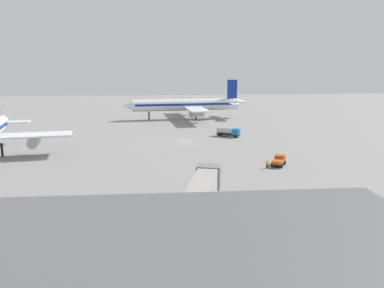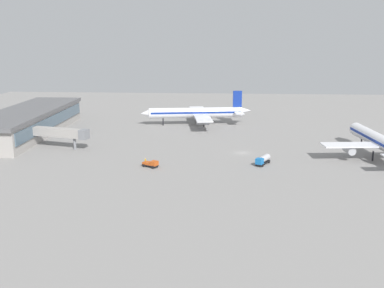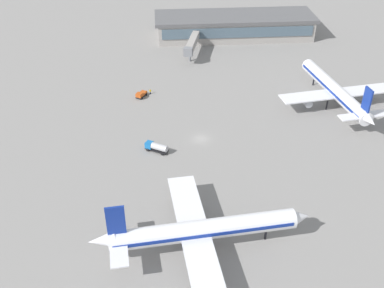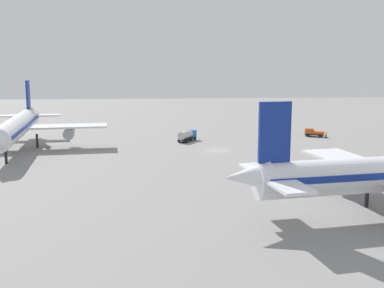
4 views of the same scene
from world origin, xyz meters
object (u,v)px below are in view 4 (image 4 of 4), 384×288
object	(u,v)px
fuel_truck	(187,135)
airplane_at_gate	(18,126)
ground_crew_worker	(326,135)
pushback_tractor	(313,133)

from	to	relation	value
fuel_truck	airplane_at_gate	bearing A→B (deg)	133.44
fuel_truck	ground_crew_worker	world-z (taller)	fuel_truck
fuel_truck	ground_crew_worker	size ratio (longest dim) A/B	3.84
airplane_at_gate	pushback_tractor	world-z (taller)	airplane_at_gate
pushback_tractor	fuel_truck	bearing A→B (deg)	36.91
fuel_truck	ground_crew_worker	bearing A→B (deg)	-57.43
fuel_truck	ground_crew_worker	xyz separation A→B (m)	(1.69, -33.39, -0.54)
airplane_at_gate	pushback_tractor	xyz separation A→B (m)	(13.36, -66.74, -4.03)
pushback_tractor	ground_crew_worker	distance (m)	3.66
ground_crew_worker	airplane_at_gate	bearing A→B (deg)	9.08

